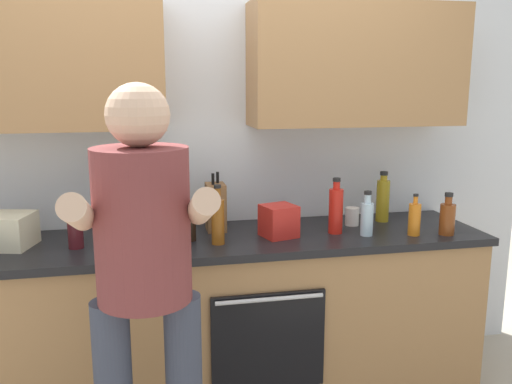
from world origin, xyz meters
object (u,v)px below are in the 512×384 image
(potted_herb, at_px, (155,213))
(grocery_bag_crisps, at_px, (279,221))
(bottle_vinegar, at_px, (447,218))
(bottle_syrup, at_px, (217,220))
(knife_block, at_px, (216,207))
(bottle_soy, at_px, (191,226))
(bottle_juice, at_px, (414,219))
(bottle_hotsauce, at_px, (336,210))
(bottle_water, at_px, (367,217))
(person_standing, at_px, (145,276))
(cup_coffee, at_px, (352,216))
(bottle_oil, at_px, (383,199))
(bottle_wine, at_px, (75,229))
(grocery_bag_rice, at_px, (10,231))

(potted_herb, relative_size, grocery_bag_crisps, 1.73)
(bottle_vinegar, distance_m, bottle_syrup, 1.20)
(knife_block, bearing_deg, potted_herb, -150.02)
(bottle_soy, relative_size, bottle_juice, 0.87)
(bottle_hotsauce, distance_m, bottle_water, 0.17)
(bottle_vinegar, height_order, bottle_syrup, bottle_syrup)
(bottle_water, xyz_separation_m, bottle_juice, (0.24, -0.05, -0.01))
(bottle_juice, bearing_deg, grocery_bag_crisps, 170.15)
(bottle_vinegar, relative_size, potted_herb, 0.78)
(person_standing, xyz_separation_m, cup_coffee, (1.14, 0.85, -0.05))
(bottle_soy, height_order, bottle_oil, bottle_oil)
(bottle_wine, height_order, potted_herb, potted_herb)
(cup_coffee, bearing_deg, person_standing, -143.12)
(bottle_wine, bearing_deg, bottle_hotsauce, -0.17)
(bottle_hotsauce, distance_m, grocery_bag_crisps, 0.31)
(person_standing, height_order, bottle_oil, person_standing)
(bottle_juice, relative_size, potted_herb, 0.77)
(potted_herb, bearing_deg, bottle_oil, 8.18)
(bottle_vinegar, relative_size, bottle_wine, 1.01)
(bottle_syrup, bearing_deg, bottle_oil, 14.29)
(grocery_bag_crisps, bearing_deg, knife_block, 148.40)
(bottle_water, distance_m, knife_block, 0.80)
(bottle_oil, xyz_separation_m, grocery_bag_rice, (-1.97, -0.10, -0.05))
(bottle_water, bearing_deg, bottle_syrup, 179.45)
(bottle_hotsauce, bearing_deg, cup_coffee, 42.10)
(bottle_juice, bearing_deg, bottle_syrup, 176.97)
(grocery_bag_crisps, distance_m, grocery_bag_rice, 1.31)
(bottle_wine, distance_m, grocery_bag_crisps, 1.00)
(knife_block, bearing_deg, bottle_juice, -17.07)
(person_standing, height_order, bottle_water, person_standing)
(bottle_juice, relative_size, grocery_bag_crisps, 1.33)
(person_standing, distance_m, bottle_syrup, 0.74)
(bottle_soy, bearing_deg, bottle_wine, -179.46)
(bottle_water, xyz_separation_m, knife_block, (-0.75, 0.26, 0.03))
(bottle_hotsauce, height_order, bottle_water, bottle_hotsauce)
(person_standing, relative_size, bottle_soy, 8.78)
(bottle_hotsauce, distance_m, knife_block, 0.64)
(bottle_hotsauce, bearing_deg, bottle_water, -28.57)
(bottle_juice, bearing_deg, potted_herb, 174.74)
(bottle_vinegar, distance_m, knife_block, 1.22)
(bottle_soy, height_order, potted_herb, potted_herb)
(bottle_wine, distance_m, bottle_water, 1.46)
(bottle_juice, height_order, bottle_oil, bottle_oil)
(bottle_soy, bearing_deg, bottle_water, -5.49)
(bottle_wine, bearing_deg, bottle_soy, 0.54)
(potted_herb, bearing_deg, grocery_bag_rice, 172.75)
(bottle_vinegar, xyz_separation_m, knife_block, (-1.17, 0.33, 0.04))
(bottle_wine, relative_size, bottle_water, 0.94)
(grocery_bag_rice, bearing_deg, grocery_bag_crisps, -3.84)
(person_standing, xyz_separation_m, bottle_juice, (1.38, 0.60, -0.01))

